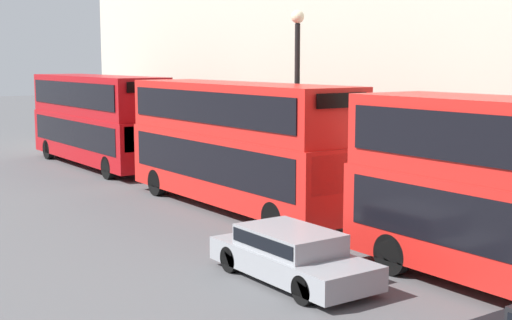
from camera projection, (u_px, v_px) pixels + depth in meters
name	position (u px, v px, depth m)	size (l,w,h in m)	color
bus_second_in_queue	(236.00, 140.00, 24.20)	(2.59, 10.70, 4.32)	red
bus_third_in_queue	(97.00, 117.00, 34.07)	(2.59, 10.88, 4.35)	#A80F14
car_hatchback	(291.00, 253.00, 16.46)	(1.78, 4.42, 1.21)	gray
street_lamp	(297.00, 89.00, 23.87)	(0.44, 0.44, 6.72)	black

